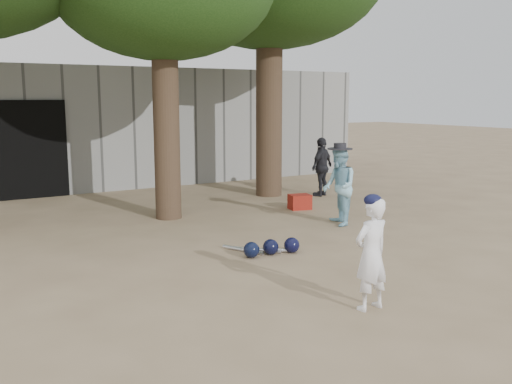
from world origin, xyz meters
TOP-DOWN VIEW (x-y plane):
  - ground at (0.00, 0.00)m, footprint 70.00×70.00m
  - boy_player at (0.63, -1.32)m, footprint 0.47×0.32m
  - spectator_blue at (2.96, 2.07)m, footprint 0.74×0.82m
  - spectator_dark at (4.60, 4.69)m, footprint 0.86×0.61m
  - red_bag at (3.23, 3.63)m, footprint 0.48×0.41m
  - back_building at (-0.00, 10.33)m, footprint 16.00×5.24m
  - helmet_row at (0.87, 1.02)m, footprint 0.87×0.31m
  - bat_pile at (0.79, 1.28)m, footprint 0.83×0.83m

SIDE VIEW (x-z plane):
  - ground at x=0.00m, z-range 0.00..0.00m
  - bat_pile at x=0.79m, z-range 0.00..0.06m
  - helmet_row at x=0.87m, z-range 0.00..0.23m
  - red_bag at x=3.23m, z-range 0.00..0.30m
  - boy_player at x=0.63m, z-range 0.00..1.22m
  - spectator_dark at x=4.60m, z-range 0.00..1.35m
  - spectator_blue at x=2.96m, z-range 0.00..1.39m
  - back_building at x=0.00m, z-range 0.00..3.00m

